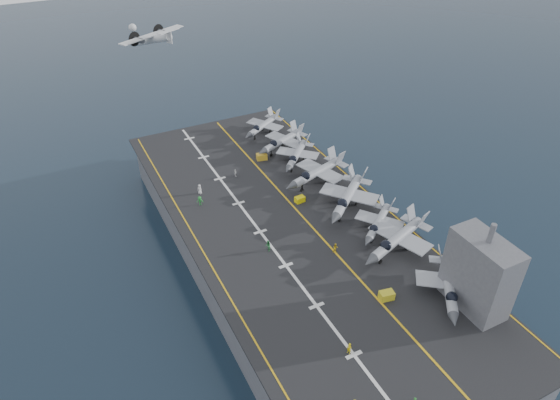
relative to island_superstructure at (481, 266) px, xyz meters
name	(u,v)px	position (x,y,z in m)	size (l,w,h in m)	color
ground	(289,265)	(-15.00, 30.00, -17.90)	(500.00, 500.00, 0.00)	#142135
hull	(289,245)	(-15.00, 30.00, -12.90)	(36.00, 90.00, 10.00)	#56595E
flight_deck	(290,224)	(-15.00, 30.00, -7.70)	(38.00, 92.00, 0.40)	black
foul_line	(304,218)	(-12.00, 30.00, -7.48)	(0.35, 90.00, 0.02)	gold
landing_centerline	(260,232)	(-21.00, 30.00, -7.48)	(0.50, 90.00, 0.02)	silver
deck_edge_port	(202,250)	(-32.00, 30.00, -7.48)	(0.25, 90.00, 0.02)	gold
deck_edge_stbd	(372,197)	(3.50, 30.00, -7.48)	(0.25, 90.00, 0.02)	gold
island_superstructure	(481,266)	(0.00, 0.00, 0.00)	(5.00, 10.00, 15.00)	#56595E
fighter_jet_1	(449,284)	(-2.19, 2.84, -4.98)	(16.44, 17.44, 5.04)	gray
fighter_jet_2	(397,238)	(-2.55, 14.90, -4.70)	(18.77, 15.46, 5.60)	#9AA4AB
fighter_jet_3	(378,221)	(-2.18, 20.64, -5.28)	(15.32, 14.44, 4.43)	#99A2AA
fighter_jet_4	(348,195)	(-3.03, 29.26, -4.65)	(19.65, 18.90, 5.71)	#90989F
fighter_jet_5	(317,171)	(-3.74, 39.44, -4.74)	(18.32, 14.84, 5.52)	#9DA3AD
fighter_jet_6	(297,154)	(-3.71, 48.25, -5.13)	(16.08, 16.13, 4.74)	#9EA5AF
fighter_jet_7	(283,140)	(-3.62, 55.16, -5.05)	(16.63, 14.05, 4.90)	#9CA6AE
fighter_jet_8	(263,125)	(-4.15, 64.36, -5.18)	(16.07, 14.64, 4.65)	#9AA3AB
tow_cart_a	(387,295)	(-10.75, 6.50, -6.84)	(2.41, 1.80, 1.32)	gold
tow_cart_b	(300,199)	(-10.14, 35.07, -6.93)	(2.01, 1.42, 1.13)	yellow
tow_cart_c	(262,157)	(-9.77, 53.30, -6.82)	(2.51, 1.88, 1.36)	gold
crew_1	(349,349)	(-21.45, 0.57, -6.56)	(1.08, 1.31, 1.87)	#DCC00A
crew_2	(268,246)	(-21.96, 24.75, -6.47)	(1.16, 1.43, 2.06)	#297F3C
crew_3	(200,201)	(-27.81, 42.81, -6.53)	(1.38, 1.21, 1.94)	#1C872A
crew_4	(235,173)	(-17.73, 49.32, -6.66)	(0.93, 1.15, 1.68)	silver
crew_5	(200,189)	(-26.53, 46.61, -6.47)	(1.37, 1.48, 2.06)	silver
crew_7	(336,248)	(-11.93, 19.21, -6.59)	(1.24, 0.99, 1.81)	yellow
transport_plane	(153,39)	(-20.87, 93.79, 9.55)	(23.94, 21.34, 4.70)	silver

